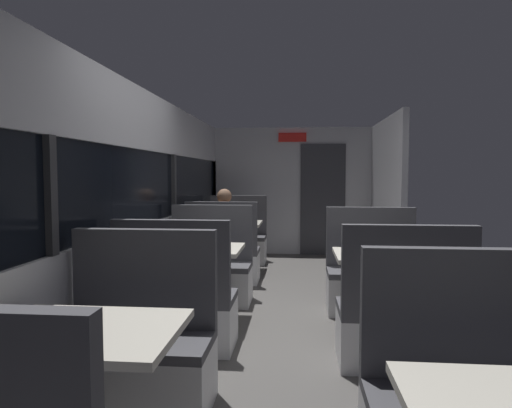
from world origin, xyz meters
TOP-DOWN VIEW (x-y plane):
  - ground_plane at (0.00, 0.00)m, footprint 3.30×9.20m
  - carriage_window_panel_left at (-1.45, 0.00)m, footprint 0.09×8.48m
  - carriage_end_bulkhead at (0.06, 4.19)m, footprint 2.90×0.11m
  - carriage_aisle_panel_right at (1.45, 3.00)m, footprint 0.08×2.40m
  - dining_table_near_window at (-0.89, -2.09)m, footprint 0.90×0.70m
  - bench_near_window_facing_entry at (-0.89, -1.39)m, footprint 0.95×0.50m
  - dining_table_mid_window at (-0.89, 0.26)m, footprint 0.90×0.70m
  - bench_mid_window_facing_end at (-0.89, -0.44)m, footprint 0.95×0.50m
  - bench_mid_window_facing_entry at (-0.89, 0.96)m, footprint 0.95×0.50m
  - dining_table_far_window at (-0.89, 2.62)m, footprint 0.90×0.70m
  - bench_far_window_facing_end at (-0.89, 1.92)m, footprint 0.95×0.50m
  - bench_far_window_facing_entry at (-0.89, 3.31)m, footprint 0.95×0.50m
  - dining_table_rear_aisle at (0.89, 0.06)m, footprint 0.90×0.70m
  - bench_rear_aisle_facing_end at (0.89, -0.64)m, footprint 0.95×0.50m
  - bench_rear_aisle_facing_entry at (0.89, 0.76)m, footprint 0.95×0.50m
  - seated_passenger at (-0.89, 1.99)m, footprint 0.47×0.55m
  - coffee_cup_primary at (-0.84, 2.59)m, footprint 0.07×0.07m

SIDE VIEW (x-z plane):
  - ground_plane at x=0.00m, z-range -0.02..0.00m
  - bench_near_window_facing_entry at x=-0.89m, z-range -0.22..0.88m
  - bench_mid_window_facing_end at x=-0.89m, z-range -0.22..0.88m
  - bench_mid_window_facing_entry at x=-0.89m, z-range -0.22..0.88m
  - bench_far_window_facing_end at x=-0.89m, z-range -0.22..0.88m
  - bench_far_window_facing_entry at x=-0.89m, z-range -0.22..0.88m
  - bench_rear_aisle_facing_end at x=0.89m, z-range -0.22..0.88m
  - bench_rear_aisle_facing_entry at x=0.89m, z-range -0.22..0.88m
  - seated_passenger at x=-0.89m, z-range -0.09..1.17m
  - dining_table_near_window at x=-0.89m, z-range 0.27..1.01m
  - dining_table_mid_window at x=-0.89m, z-range 0.27..1.01m
  - dining_table_far_window at x=-0.89m, z-range 0.27..1.01m
  - dining_table_rear_aisle at x=0.89m, z-range 0.27..1.01m
  - coffee_cup_primary at x=-0.84m, z-range 0.74..0.83m
  - carriage_window_panel_left at x=-1.45m, z-range -0.04..2.26m
  - carriage_end_bulkhead at x=0.06m, z-range -0.01..2.29m
  - carriage_aisle_panel_right at x=1.45m, z-range 0.00..2.30m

